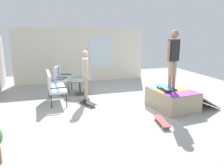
% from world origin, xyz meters
% --- Properties ---
extents(ground_plane, '(12.00, 12.00, 0.10)m').
position_xyz_m(ground_plane, '(0.00, 0.00, -0.05)').
color(ground_plane, '#A8A8A3').
extents(house_facade, '(0.23, 6.00, 2.48)m').
position_xyz_m(house_facade, '(3.80, 0.49, 1.24)').
color(house_facade, silver).
rests_on(house_facade, ground_plane).
extents(skate_ramp, '(1.58, 1.98, 0.60)m').
position_xyz_m(skate_ramp, '(-0.78, -1.51, 0.30)').
color(skate_ramp, tan).
rests_on(skate_ramp, ground_plane).
extents(patio_bench, '(1.26, 0.58, 1.02)m').
position_xyz_m(patio_bench, '(0.90, 1.97, 0.62)').
color(patio_bench, '#38383D').
rests_on(patio_bench, ground_plane).
extents(patio_chair_near_house, '(0.78, 0.74, 1.02)m').
position_xyz_m(patio_chair_near_house, '(2.20, 1.61, 0.61)').
color(patio_chair_near_house, '#38383D').
rests_on(patio_chair_near_house, ground_plane).
extents(patio_table, '(0.90, 0.90, 0.57)m').
position_xyz_m(patio_table, '(1.62, 0.98, 0.40)').
color(patio_table, '#38383D').
rests_on(patio_table, ground_plane).
extents(person_watching, '(0.48, 0.27, 1.73)m').
position_xyz_m(person_watching, '(0.67, 0.92, 1.02)').
color(person_watching, black).
rests_on(person_watching, ground_plane).
extents(person_skater, '(0.31, 0.46, 1.78)m').
position_xyz_m(person_skater, '(-0.86, -1.39, 1.65)').
color(person_skater, navy).
rests_on(person_skater, skate_ramp).
extents(skateboard_by_bench, '(0.81, 0.51, 0.10)m').
position_xyz_m(skateboard_by_bench, '(0.31, 0.96, 0.08)').
color(skateboard_by_bench, black).
rests_on(skateboard_by_bench, ground_plane).
extents(skateboard_spare, '(0.82, 0.33, 0.10)m').
position_xyz_m(skateboard_spare, '(-1.79, -0.58, 0.08)').
color(skateboard_spare, '#B23838').
rests_on(skateboard_spare, ground_plane).
extents(skateboard_on_ramp, '(0.81, 0.26, 0.10)m').
position_xyz_m(skateboard_on_ramp, '(-0.74, -1.21, 0.68)').
color(skateboard_on_ramp, '#3372B2').
rests_on(skateboard_on_ramp, skate_ramp).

